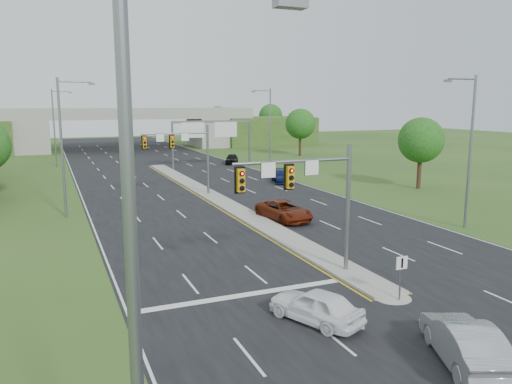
{
  "coord_description": "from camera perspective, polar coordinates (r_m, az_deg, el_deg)",
  "views": [
    {
      "loc": [
        -14.5,
        -22.04,
        9.06
      ],
      "look_at": [
        -1.43,
        9.24,
        3.0
      ],
      "focal_mm": 35.0,
      "sensor_mm": 36.0,
      "label": 1
    }
  ],
  "objects": [
    {
      "name": "median_nose",
      "position": [
        24.82,
        15.31,
        -11.4
      ],
      "size": [
        2.0,
        2.0,
        0.16
      ],
      "primitive_type": "cone",
      "color": "gray",
      "rests_on": "road"
    },
    {
      "name": "keep_right_sign",
      "position": [
        23.96,
        16.25,
        -8.64
      ],
      "size": [
        0.6,
        0.13,
        2.2
      ],
      "color": "slate",
      "rests_on": "ground"
    },
    {
      "name": "car_far_c",
      "position": [
        75.46,
        -2.79,
        3.81
      ],
      "size": [
        3.39,
        4.76,
        1.5
      ],
      "primitive_type": "imported",
      "rotation": [
        0.0,
        0.0,
        -0.41
      ],
      "color": "black",
      "rests_on": "road"
    },
    {
      "name": "lightpole_r_far",
      "position": [
        68.05,
        1.47,
        7.64
      ],
      "size": [
        2.85,
        0.25,
        11.0
      ],
      "color": "slate",
      "rests_on": "ground"
    },
    {
      "name": "signal_mast_near",
      "position": [
        25.52,
        6.35,
        0.29
      ],
      "size": [
        6.62,
        0.6,
        7.0
      ],
      "color": "slate",
      "rests_on": "ground"
    },
    {
      "name": "car_far_b",
      "position": [
        57.81,
        2.96,
        1.83
      ],
      "size": [
        3.2,
        5.2,
        1.41
      ],
      "primitive_type": "imported",
      "rotation": [
        0.0,
        0.0,
        -0.27
      ],
      "color": "#0B1445",
      "rests_on": "road"
    },
    {
      "name": "lightpole_l_mid",
      "position": [
        42.16,
        -21.08,
        5.44
      ],
      "size": [
        2.85,
        0.25,
        11.0
      ],
      "color": "slate",
      "rests_on": "ground"
    },
    {
      "name": "car_silver",
      "position": [
        19.61,
        22.76,
        -15.54
      ],
      "size": [
        3.45,
        5.13,
        1.6
      ],
      "primitive_type": "imported",
      "rotation": [
        0.0,
        0.0,
        2.74
      ],
      "color": "#A3A4AA",
      "rests_on": "road"
    },
    {
      "name": "car_white",
      "position": [
        21.47,
        6.83,
        -12.76
      ],
      "size": [
        3.24,
        4.52,
        1.43
      ],
      "primitive_type": "imported",
      "rotation": [
        0.0,
        0.0,
        3.56
      ],
      "color": "white",
      "rests_on": "road"
    },
    {
      "name": "tree_back_d",
      "position": [
        127.41,
        1.68,
        8.68
      ],
      "size": [
        6.0,
        6.0,
        8.85
      ],
      "color": "#382316",
      "rests_on": "ground"
    },
    {
      "name": "tree_r_near",
      "position": [
        55.81,
        18.33,
        5.63
      ],
      "size": [
        4.8,
        4.8,
        7.6
      ],
      "color": "#382316",
      "rests_on": "ground"
    },
    {
      "name": "lightpole_l_near",
      "position": [
        7.73,
        -12.27,
        -12.57
      ],
      "size": [
        2.85,
        0.25,
        11.0
      ],
      "color": "slate",
      "rests_on": "ground"
    },
    {
      "name": "median",
      "position": [
        48.16,
        -4.75,
        -0.63
      ],
      "size": [
        2.0,
        54.0,
        0.16
      ],
      "primitive_type": "cube",
      "color": "gray",
      "rests_on": "road"
    },
    {
      "name": "lightpole_l_far",
      "position": [
        77.11,
        -21.95,
        7.21
      ],
      "size": [
        2.85,
        0.25,
        11.0
      ],
      "color": "slate",
      "rests_on": "ground"
    },
    {
      "name": "tree_r_mid",
      "position": [
        87.11,
        5.09,
        7.75
      ],
      "size": [
        5.2,
        5.2,
        8.12
      ],
      "color": "#382316",
      "rests_on": "ground"
    },
    {
      "name": "road",
      "position": [
        59.55,
        -8.32,
        1.28
      ],
      "size": [
        24.0,
        160.0,
        0.02
      ],
      "primitive_type": "cube",
      "color": "black",
      "rests_on": "ground"
    },
    {
      "name": "signal_mast_far",
      "position": [
        48.73,
        -8.07,
        4.93
      ],
      "size": [
        6.62,
        0.6,
        7.0
      ],
      "color": "slate",
      "rests_on": "ground"
    },
    {
      "name": "lightpole_r_near",
      "position": [
        38.9,
        23.13,
        4.96
      ],
      "size": [
        2.85,
        0.25,
        11.0
      ],
      "color": "slate",
      "rests_on": "ground"
    },
    {
      "name": "ground",
      "position": [
        27.9,
        10.2,
        -8.98
      ],
      "size": [
        240.0,
        240.0,
        0.0
      ],
      "primitive_type": "plane",
      "color": "#2D4F1C",
      "rests_on": "ground"
    },
    {
      "name": "sign_gantry",
      "position": [
        70.34,
        -5.15,
        6.98
      ],
      "size": [
        11.58,
        0.44,
        6.67
      ],
      "color": "slate",
      "rests_on": "ground"
    },
    {
      "name": "lane_markings",
      "position": [
        53.59,
        -7.32,
        0.34
      ],
      "size": [
        23.72,
        160.0,
        0.01
      ],
      "color": "gold",
      "rests_on": "road"
    },
    {
      "name": "tree_back_c",
      "position": [
        122.32,
        -4.37,
        8.44
      ],
      "size": [
        5.6,
        5.6,
        8.32
      ],
      "color": "#382316",
      "rests_on": "ground"
    },
    {
      "name": "car_far_a",
      "position": [
        39.07,
        3.22,
        -2.12
      ],
      "size": [
        3.25,
        5.73,
        1.51
      ],
      "primitive_type": "imported",
      "rotation": [
        0.0,
        0.0,
        0.14
      ],
      "color": "#5D1A09",
      "rests_on": "road"
    },
    {
      "name": "overpass",
      "position": [
        103.22,
        -14.67,
        6.75
      ],
      "size": [
        80.0,
        14.0,
        8.1
      ],
      "color": "gray",
      "rests_on": "ground"
    }
  ]
}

